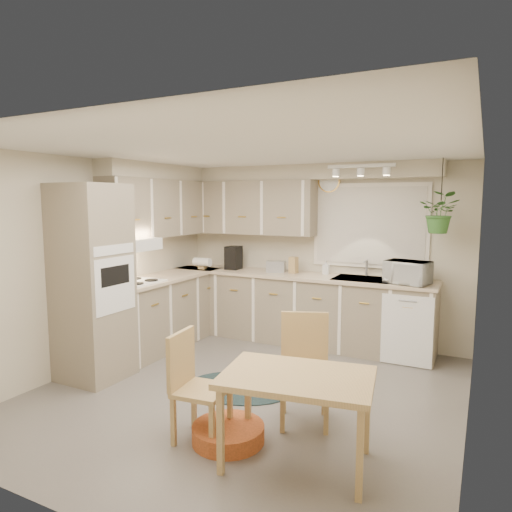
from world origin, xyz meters
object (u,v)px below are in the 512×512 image
braided_rug (240,387)px  dining_table (297,419)px  chair_left (202,387)px  microwave (408,270)px  chair_back (304,371)px  pet_bed (228,433)px

braided_rug → dining_table: bearing=-44.5°
chair_left → microwave: 2.98m
chair_back → pet_bed: 0.81m
chair_left → chair_back: bearing=128.6°
dining_table → chair_back: size_ratio=1.15×
chair_left → chair_back: 0.89m
chair_left → pet_bed: size_ratio=1.51×
pet_bed → microwave: 2.96m
dining_table → pet_bed: 0.66m
chair_left → microwave: bearing=150.5°
dining_table → pet_bed: bearing=176.5°
chair_left → microwave: (1.15, 2.66, 0.67)m
braided_rug → microwave: 2.40m
chair_back → pet_bed: (-0.43, -0.56, -0.40)m
dining_table → microwave: 2.77m
braided_rug → pet_bed: pet_bed is taller
dining_table → microwave: size_ratio=2.17×
braided_rug → microwave: bearing=49.7°
dining_table → braided_rug: (-1.03, 1.01, -0.33)m
dining_table → chair_left: bearing=-178.0°
chair_left → braided_rug: chair_left is taller
chair_left → chair_back: (0.63, 0.63, 0.03)m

